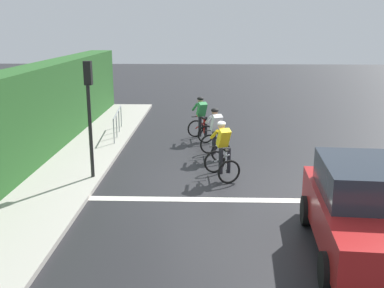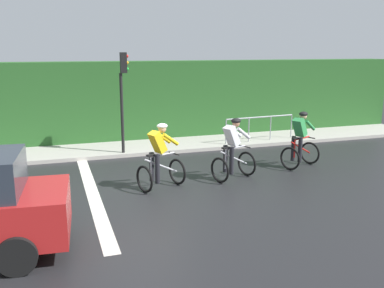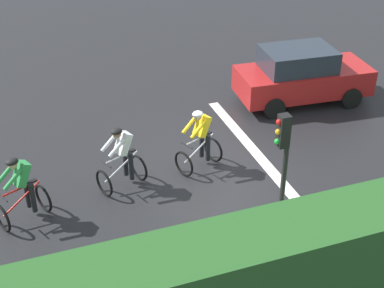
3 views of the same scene
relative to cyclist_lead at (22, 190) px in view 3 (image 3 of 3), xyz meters
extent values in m
plane|color=black|center=(0.41, -4.98, -0.80)|extent=(80.00, 80.00, 0.00)
cube|color=silver|center=(0.41, -6.09, -0.79)|extent=(7.00, 0.30, 0.01)
torus|color=black|center=(-0.22, 0.50, -0.46)|extent=(0.65, 0.33, 0.68)
torus|color=black|center=(0.19, -0.43, -0.46)|extent=(0.65, 0.33, 0.68)
cylinder|color=red|center=(-0.02, 0.04, -0.21)|extent=(0.44, 0.92, 0.51)
cylinder|color=red|center=(0.11, -0.24, -0.18)|extent=(0.04, 0.04, 0.55)
cylinder|color=red|center=(-0.04, 0.08, 0.07)|extent=(0.33, 0.67, 0.04)
cube|color=black|center=(0.11, -0.24, 0.11)|extent=(0.18, 0.24, 0.04)
cylinder|color=black|center=(-0.18, 0.41, 0.04)|extent=(0.40, 0.20, 0.03)
cube|color=green|center=(0.03, -0.06, 0.41)|extent=(0.44, 0.50, 0.57)
sphere|color=tan|center=(-0.04, 0.08, 0.72)|extent=(0.20, 0.20, 0.20)
ellipsoid|color=black|center=(-0.04, 0.08, 0.79)|extent=(0.33, 0.35, 0.14)
cylinder|color=black|center=(-0.04, -0.20, -0.23)|extent=(0.12, 0.12, 0.74)
cylinder|color=black|center=(0.18, -0.10, -0.23)|extent=(0.12, 0.12, 0.74)
cylinder|color=green|center=(-0.24, 0.14, 0.47)|extent=(0.28, 0.47, 0.37)
cylinder|color=green|center=(0.06, 0.27, 0.47)|extent=(0.28, 0.47, 0.37)
torus|color=black|center=(0.30, -1.86, -0.46)|extent=(0.66, 0.30, 0.68)
torus|color=black|center=(0.67, -2.82, -0.46)|extent=(0.66, 0.30, 0.68)
cylinder|color=silver|center=(0.49, -2.34, -0.21)|extent=(0.39, 0.94, 0.51)
cylinder|color=silver|center=(0.60, -2.63, -0.18)|extent=(0.04, 0.04, 0.55)
cylinder|color=silver|center=(0.47, -2.29, 0.07)|extent=(0.30, 0.68, 0.04)
cube|color=black|center=(0.60, -2.63, 0.11)|extent=(0.17, 0.24, 0.04)
cylinder|color=black|center=(0.34, -1.96, 0.04)|extent=(0.40, 0.18, 0.03)
cube|color=white|center=(0.52, -2.44, 0.41)|extent=(0.43, 0.49, 0.57)
sphere|color=#9E7051|center=(0.47, -2.29, 0.72)|extent=(0.20, 0.20, 0.20)
ellipsoid|color=black|center=(0.47, -2.29, 0.79)|extent=(0.32, 0.35, 0.14)
cylinder|color=black|center=(0.45, -2.57, -0.23)|extent=(0.12, 0.12, 0.74)
cylinder|color=black|center=(0.67, -2.49, -0.23)|extent=(0.12, 0.12, 0.74)
cylinder|color=white|center=(0.27, -2.23, 0.47)|extent=(0.25, 0.48, 0.37)
cylinder|color=white|center=(0.57, -2.11, 0.47)|extent=(0.25, 0.48, 0.37)
torus|color=black|center=(0.45, -3.92, -0.46)|extent=(0.65, 0.31, 0.68)
torus|color=black|center=(0.83, -4.86, -0.46)|extent=(0.65, 0.31, 0.68)
cylinder|color=silver|center=(0.64, -4.39, -0.21)|extent=(0.41, 0.93, 0.51)
cylinder|color=silver|center=(0.76, -4.68, -0.18)|extent=(0.04, 0.04, 0.55)
cylinder|color=silver|center=(0.62, -4.34, 0.07)|extent=(0.31, 0.68, 0.04)
cube|color=black|center=(0.76, -4.68, 0.11)|extent=(0.18, 0.24, 0.04)
cylinder|color=black|center=(0.49, -4.01, 0.04)|extent=(0.40, 0.19, 0.03)
cube|color=yellow|center=(0.68, -4.49, 0.41)|extent=(0.43, 0.49, 0.57)
sphere|color=tan|center=(0.62, -4.34, 0.72)|extent=(0.20, 0.20, 0.20)
ellipsoid|color=silver|center=(0.62, -4.34, 0.79)|extent=(0.33, 0.35, 0.14)
cylinder|color=black|center=(0.61, -4.63, -0.23)|extent=(0.12, 0.12, 0.74)
cylinder|color=black|center=(0.83, -4.54, -0.23)|extent=(0.12, 0.12, 0.74)
cylinder|color=yellow|center=(0.43, -4.28, 0.47)|extent=(0.26, 0.48, 0.37)
cylinder|color=yellow|center=(0.72, -4.16, 0.47)|extent=(0.26, 0.48, 0.37)
cube|color=#B21E1E|center=(3.15, -8.79, -0.10)|extent=(2.02, 4.22, 0.80)
cube|color=#262D38|center=(3.17, -8.54, 0.63)|extent=(1.66, 2.24, 0.66)
cylinder|color=black|center=(3.88, -10.12, -0.48)|extent=(0.27, 0.66, 0.64)
cylinder|color=black|center=(2.22, -9.99, -0.48)|extent=(0.27, 0.66, 0.64)
cylinder|color=black|center=(4.08, -7.59, -0.48)|extent=(0.27, 0.66, 0.64)
cylinder|color=black|center=(2.42, -7.45, -0.48)|extent=(0.27, 0.66, 0.64)
cube|color=#EAEACC|center=(3.50, -10.83, 0.00)|extent=(0.29, 0.10, 0.16)
cube|color=#EAEACC|center=(2.48, -10.75, 0.00)|extent=(0.29, 0.10, 0.16)
cylinder|color=black|center=(-3.00, -4.74, 0.55)|extent=(0.10, 0.10, 2.70)
cube|color=black|center=(-3.00, -4.64, 2.22)|extent=(0.20, 0.20, 0.64)
sphere|color=red|center=(-3.00, -4.53, 2.42)|extent=(0.11, 0.11, 0.11)
sphere|color=orange|center=(-3.00, -4.53, 2.22)|extent=(0.11, 0.11, 0.11)
sphere|color=green|center=(-3.00, -4.53, 2.02)|extent=(0.11, 0.11, 0.11)
cylinder|color=#999EA3|center=(-3.13, -1.05, -0.30)|extent=(0.04, 0.04, 1.00)
camera|label=1|loc=(0.19, -16.73, 3.46)|focal=42.16mm
camera|label=2|loc=(10.79, -6.95, 2.67)|focal=40.40mm
camera|label=3|loc=(-10.61, -0.14, 7.23)|focal=52.25mm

